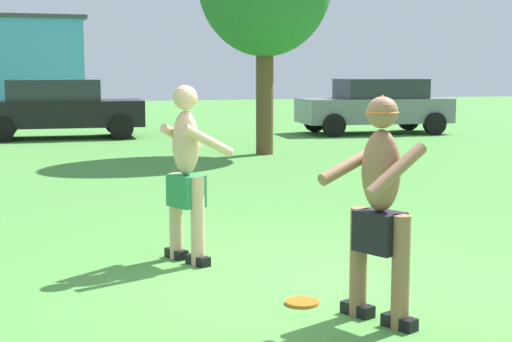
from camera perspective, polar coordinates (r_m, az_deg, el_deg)
name	(u,v)px	position (r m, az deg, el deg)	size (l,w,h in m)	color
ground_plane	(335,284)	(6.68, 5.92, -8.42)	(80.00, 80.00, 0.00)	#4C8E3D
player_with_cap	(380,201)	(5.55, 9.22, -2.19)	(0.72, 0.68, 1.66)	black
player_in_green	(187,170)	(7.27, -5.20, 0.07)	(0.69, 0.76, 1.69)	black
frisbee	(302,302)	(6.12, 3.48, -9.77)	(0.27, 0.27, 0.03)	orange
car_black_near_post	(60,108)	(21.36, -14.46, 4.60)	(4.39, 2.22, 1.58)	black
car_gray_mid_lot	(375,105)	(22.52, 8.90, 4.89)	(4.45, 2.35, 1.58)	slate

